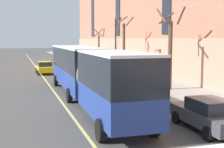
{
  "coord_description": "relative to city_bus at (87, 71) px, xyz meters",
  "views": [
    {
      "loc": [
        -3.71,
        -22.06,
        4.35
      ],
      "look_at": [
        2.97,
        -0.46,
        1.8
      ],
      "focal_mm": 50.0,
      "sensor_mm": 36.0,
      "label": 1
    }
  ],
  "objects": [
    {
      "name": "parked_car_red_4",
      "position": [
        4.03,
        9.97,
        -1.37
      ],
      "size": [
        2.13,
        4.68,
        1.56
      ],
      "color": "#B21E19",
      "rests_on": "ground"
    },
    {
      "name": "sidewalk",
      "position": [
        8.07,
        4.17,
        -2.08
      ],
      "size": [
        5.56,
        160.0,
        0.15
      ],
      "primitive_type": "cube",
      "color": "#9E9B93",
      "rests_on": "ground"
    },
    {
      "name": "taxi_cab",
      "position": [
        -1.22,
        18.61,
        -1.38
      ],
      "size": [
        2.03,
        4.45,
        1.56
      ],
      "color": "yellow",
      "rests_on": "ground"
    },
    {
      "name": "parked_car_white_2",
      "position": [
        4.08,
        21.28,
        -1.37
      ],
      "size": [
        2.01,
        4.8,
        1.56
      ],
      "color": "silver",
      "rests_on": "ground"
    },
    {
      "name": "parked_car_navy_5",
      "position": [
        4.2,
        2.46,
        -1.38
      ],
      "size": [
        2.06,
        4.34,
        1.56
      ],
      "color": "navy",
      "rests_on": "ground"
    },
    {
      "name": "street_tree_far_uptown",
      "position": [
        7.62,
        14.02,
        1.51
      ],
      "size": [
        1.98,
        1.69,
        7.02
      ],
      "color": "brown",
      "rests_on": "sidewalk"
    },
    {
      "name": "city_bus",
      "position": [
        0.0,
        0.0,
        0.0
      ],
      "size": [
        2.89,
        19.95,
        3.74
      ],
      "color": "navy",
      "rests_on": "ground"
    },
    {
      "name": "ground_plane",
      "position": [
        -0.93,
        1.17,
        -2.16
      ],
      "size": [
        260.0,
        260.0,
        0.0
      ],
      "primitive_type": "plane",
      "color": "#4C4947"
    },
    {
      "name": "street_tree_far_downtown",
      "position": [
        7.6,
        25.52,
        1.05
      ],
      "size": [
        1.99,
        1.85,
        5.85
      ],
      "color": "brown",
      "rests_on": "sidewalk"
    },
    {
      "name": "street_tree_mid_block",
      "position": [
        7.61,
        2.41,
        1.38
      ],
      "size": [
        2.03,
        1.97,
        6.78
      ],
      "color": "brown",
      "rests_on": "sidewalk"
    },
    {
      "name": "street_lamp",
      "position": [
        5.89,
        11.56,
        2.0
      ],
      "size": [
        0.36,
        1.48,
        6.48
      ],
      "color": "#2D2D30",
      "rests_on": "sidewalk"
    },
    {
      "name": "parked_car_darkgray_1",
      "position": [
        3.99,
        -8.38,
        -1.37
      ],
      "size": [
        2.02,
        4.74,
        1.56
      ],
      "color": "#4C4C51",
      "rests_on": "ground"
    },
    {
      "name": "lane_centerline",
      "position": [
        -1.7,
        4.17,
        -2.15
      ],
      "size": [
        0.16,
        140.0,
        0.01
      ],
      "primitive_type": "cube",
      "color": "#E0D66B",
      "rests_on": "ground"
    },
    {
      "name": "parked_car_black_6",
      "position": [
        4.01,
        30.14,
        -1.37
      ],
      "size": [
        2.02,
        4.62,
        1.56
      ],
      "color": "black",
      "rests_on": "ground"
    }
  ]
}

